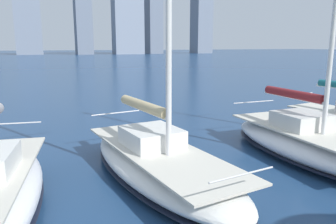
% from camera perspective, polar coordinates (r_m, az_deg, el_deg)
% --- Properties ---
extents(city_skyline, '(169.04, 22.05, 50.98)m').
position_cam_1_polar(city_skyline, '(159.39, -22.60, 16.37)').
color(city_skyline, slate).
rests_on(city_skyline, ground).
extents(sailboat_maroon, '(3.06, 7.68, 10.78)m').
position_cam_1_polar(sailboat_maroon, '(12.97, 23.31, -4.75)').
color(sailboat_maroon, white).
rests_on(sailboat_maroon, ground).
extents(sailboat_tan, '(3.53, 8.19, 10.59)m').
position_cam_1_polar(sailboat_tan, '(10.10, -1.68, -8.53)').
color(sailboat_tan, white).
rests_on(sailboat_tan, ground).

